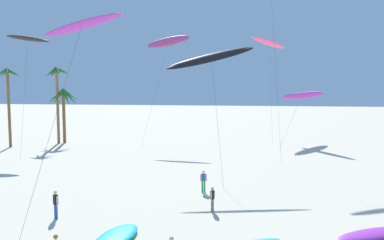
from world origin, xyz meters
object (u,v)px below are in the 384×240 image
Objects in this scene: flying_kite_2 at (301,96)px; grounded_kite_0 at (373,234)px; palm_tree_0 at (8,84)px; flying_kite_1 at (269,43)px; grounded_kite_1 at (116,237)px; person_mid_field at (56,203)px; flying_kite_9 at (28,39)px; flying_kite_10 at (168,42)px; person_near_right at (212,198)px; palm_tree_2 at (57,81)px; flying_kite_8 at (211,58)px; palm_tree_1 at (64,100)px; person_foreground_walker at (203,180)px; flying_kite_7 at (82,25)px.

grounded_kite_0 is (-0.58, -33.20, -6.51)m from flying_kite_2.
palm_tree_0 is 39.64m from flying_kite_1.
palm_tree_0 is 37.39m from grounded_kite_1.
grounded_kite_1 is (-13.53, -2.29, 0.01)m from grounded_kite_0.
person_mid_field reaches higher than grounded_kite_1.
flying_kite_9 is 18.53m from flying_kite_10.
palm_tree_0 is at bearing 142.10° from person_near_right.
flying_kite_2 is (33.32, 3.89, -2.04)m from palm_tree_2.
person_near_right is at bearing 48.98° from grounded_kite_1.
palm_tree_2 is 6.15× the size of person_mid_field.
flying_kite_8 reaches higher than person_mid_field.
person_mid_field is at bearing -56.86° from flying_kite_9.
flying_kite_9 reaches higher than palm_tree_0.
grounded_kite_1 is (4.46, -36.03, -14.12)m from flying_kite_10.
palm_tree_1 is at bearing -165.07° from flying_kite_10.
palm_tree_1 is at bearing 50.71° from palm_tree_2.
flying_kite_1 is at bearing 32.12° from flying_kite_9.
flying_kite_1 is at bearing 109.48° from flying_kite_2.
person_foreground_walker is at bearing 143.40° from grounded_kite_0.
flying_kite_2 is (32.81, 3.26, 0.65)m from palm_tree_1.
person_foreground_walker is 1.05× the size of person_near_right.
flying_kite_9 reaches higher than person_near_right.
flying_kite_10 is (19.50, 8.48, 6.01)m from palm_tree_0.
palm_tree_0 reaches higher than grounded_kite_1.
grounded_kite_0 is 2.74× the size of person_foreground_walker.
palm_tree_0 is 6.12× the size of person_foreground_walker.
grounded_kite_1 is at bearing -58.69° from palm_tree_2.
flying_kite_9 is (-1.45, -4.53, 5.22)m from palm_tree_2.
flying_kite_2 is 0.58× the size of flying_kite_9.
palm_tree_0 is at bearing 147.02° from person_foreground_walker.
palm_tree_2 is 16.39m from flying_kite_10.
person_mid_field reaches higher than grounded_kite_0.
flying_kite_8 is at bearing -22.93° from flying_kite_9.
flying_kite_1 is 14.31m from flying_kite_2.
grounded_kite_0 is at bearing -35.93° from flying_kite_9.
person_mid_field is (19.23, -24.90, -7.34)m from palm_tree_0.
flying_kite_8 is at bearing -33.02° from palm_tree_2.
flying_kite_1 reaches higher than palm_tree_2.
person_mid_field is (-0.27, -33.38, -13.35)m from flying_kite_10.
flying_kite_9 is 3.18× the size of grounded_kite_0.
palm_tree_2 is (-0.52, -0.63, 2.70)m from palm_tree_1.
palm_tree_0 is 29.52m from flying_kite_8.
flying_kite_1 is at bearing 28.96° from palm_tree_0.
flying_kite_2 is 1.85× the size of grounded_kite_0.
person_mid_field is (14.49, -28.95, -7.77)m from palm_tree_2.
person_mid_field reaches higher than person_foreground_walker.
flying_kite_7 is at bearing 179.05° from person_near_right.
flying_kite_8 reaches higher than grounded_kite_0.
person_near_right is 9.71m from person_mid_field.
palm_tree_0 is 0.65× the size of flying_kite_1.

